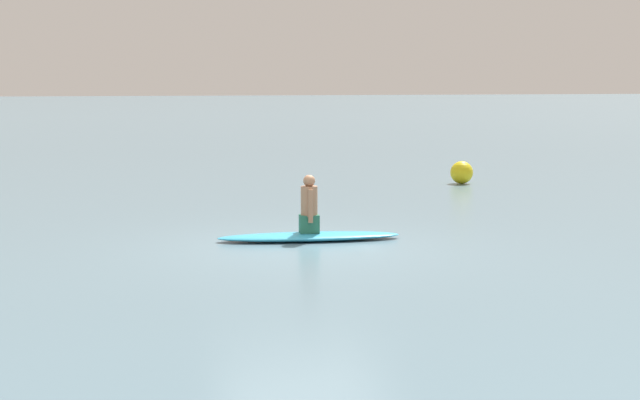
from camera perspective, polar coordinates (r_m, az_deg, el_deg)
ground_plane at (r=14.61m, az=-1.00°, el=-2.82°), size 400.00×400.00×0.00m
surfboard at (r=15.25m, az=-0.64°, el=-2.17°), size 2.98×1.22×0.13m
person_paddler at (r=15.18m, az=-0.64°, el=-0.39°), size 0.35×0.40×0.92m
buoy_marker at (r=24.21m, az=8.36°, el=1.62°), size 0.56×0.56×0.56m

